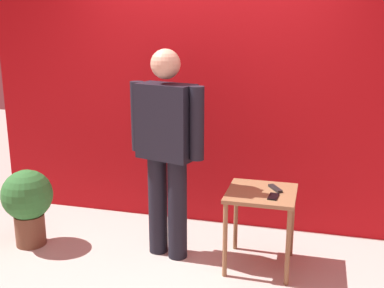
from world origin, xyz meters
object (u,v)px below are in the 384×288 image
(side_table, at_px, (261,204))
(tv_remote, at_px, (275,188))
(standing_person, at_px, (167,144))
(potted_plant, at_px, (28,201))
(cell_phone, at_px, (273,196))

(side_table, distance_m, tv_remote, 0.17)
(standing_person, xyz_separation_m, side_table, (0.78, 0.00, -0.43))
(potted_plant, bearing_deg, standing_person, 6.81)
(standing_person, bearing_deg, potted_plant, -173.19)
(tv_remote, bearing_deg, standing_person, 152.74)
(standing_person, xyz_separation_m, tv_remote, (0.88, 0.07, -0.32))
(cell_phone, xyz_separation_m, potted_plant, (-2.11, -0.05, -0.24))
(standing_person, relative_size, potted_plant, 2.51)
(side_table, distance_m, cell_phone, 0.18)
(standing_person, bearing_deg, cell_phone, -6.37)
(standing_person, distance_m, cell_phone, 0.94)
(side_table, xyz_separation_m, tv_remote, (0.10, 0.07, 0.11))
(standing_person, xyz_separation_m, potted_plant, (-1.23, -0.15, -0.56))
(tv_remote, relative_size, potted_plant, 0.25)
(tv_remote, distance_m, potted_plant, 2.14)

